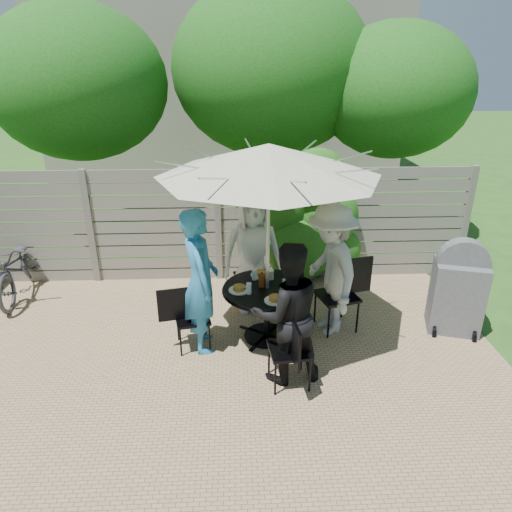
{
  "coord_description": "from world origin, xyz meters",
  "views": [
    {
      "loc": [
        0.29,
        -3.86,
        3.33
      ],
      "look_at": [
        0.53,
        1.41,
        1.08
      ],
      "focal_mm": 32.0,
      "sensor_mm": 36.0,
      "label": 1
    }
  ],
  "objects_px": {
    "plate_front": "(275,299)",
    "chair_front": "(289,364)",
    "person_back": "(252,253)",
    "chair_right": "(337,309)",
    "bicycle": "(18,267)",
    "chair_back": "(250,287)",
    "plate_right": "(295,283)",
    "syrup_jug": "(262,281)",
    "plate_back": "(260,274)",
    "glass_front": "(281,291)",
    "glass_back": "(254,275)",
    "umbrella": "(269,160)",
    "person_front": "(287,314)",
    "bbq_grill": "(458,290)",
    "glass_right": "(285,277)",
    "plate_left": "(239,289)",
    "chair_left": "(192,330)",
    "patio_table": "(267,303)",
    "person_right": "(330,270)",
    "glass_left": "(249,288)",
    "person_left": "(200,281)",
    "coffee_cup": "(271,275)"
  },
  "relations": [
    {
      "from": "person_back",
      "to": "person_front",
      "type": "bearing_deg",
      "value": -90.0
    },
    {
      "from": "chair_front",
      "to": "plate_front",
      "type": "distance_m",
      "value": 0.77
    },
    {
      "from": "plate_left",
      "to": "syrup_jug",
      "type": "relative_size",
      "value": 1.62
    },
    {
      "from": "plate_back",
      "to": "glass_left",
      "type": "relative_size",
      "value": 1.86
    },
    {
      "from": "chair_right",
      "to": "bicycle",
      "type": "relative_size",
      "value": 0.58
    },
    {
      "from": "plate_right",
      "to": "glass_back",
      "type": "xyz_separation_m",
      "value": [
        -0.51,
        0.17,
        0.05
      ]
    },
    {
      "from": "umbrella",
      "to": "plate_back",
      "type": "relative_size",
      "value": 11.62
    },
    {
      "from": "chair_back",
      "to": "plate_front",
      "type": "bearing_deg",
      "value": -3.25
    },
    {
      "from": "person_left",
      "to": "plate_right",
      "type": "relative_size",
      "value": 7.01
    },
    {
      "from": "chair_front",
      "to": "chair_right",
      "type": "relative_size",
      "value": 0.91
    },
    {
      "from": "plate_back",
      "to": "plate_front",
      "type": "xyz_separation_m",
      "value": [
        0.14,
        -0.71,
        0.0
      ]
    },
    {
      "from": "plate_right",
      "to": "chair_front",
      "type": "bearing_deg",
      "value": -99.62
    },
    {
      "from": "glass_front",
      "to": "coffee_cup",
      "type": "bearing_deg",
      "value": 101.49
    },
    {
      "from": "plate_front",
      "to": "glass_back",
      "type": "distance_m",
      "value": 0.63
    },
    {
      "from": "patio_table",
      "to": "umbrella",
      "type": "bearing_deg",
      "value": 75.96
    },
    {
      "from": "chair_front",
      "to": "glass_right",
      "type": "xyz_separation_m",
      "value": [
        0.05,
        1.1,
        0.53
      ]
    },
    {
      "from": "person_back",
      "to": "bicycle",
      "type": "distance_m",
      "value": 3.61
    },
    {
      "from": "glass_right",
      "to": "plate_back",
      "type": "bearing_deg",
      "value": 146.41
    },
    {
      "from": "umbrella",
      "to": "plate_left",
      "type": "xyz_separation_m",
      "value": [
        -0.35,
        -0.07,
        -1.56
      ]
    },
    {
      "from": "umbrella",
      "to": "glass_right",
      "type": "height_order",
      "value": "umbrella"
    },
    {
      "from": "chair_right",
      "to": "person_back",
      "type": "bearing_deg",
      "value": -45.04
    },
    {
      "from": "plate_front",
      "to": "chair_front",
      "type": "bearing_deg",
      "value": -79.22
    },
    {
      "from": "plate_left",
      "to": "bicycle",
      "type": "distance_m",
      "value": 3.66
    },
    {
      "from": "person_front",
      "to": "plate_front",
      "type": "relative_size",
      "value": 6.35
    },
    {
      "from": "patio_table",
      "to": "glass_front",
      "type": "xyz_separation_m",
      "value": [
        0.15,
        -0.24,
        0.29
      ]
    },
    {
      "from": "plate_left",
      "to": "bbq_grill",
      "type": "height_order",
      "value": "bbq_grill"
    },
    {
      "from": "patio_table",
      "to": "person_left",
      "type": "xyz_separation_m",
      "value": [
        -0.82,
        -0.16,
        0.4
      ]
    },
    {
      "from": "chair_right",
      "to": "bicycle",
      "type": "height_order",
      "value": "chair_right"
    },
    {
      "from": "plate_right",
      "to": "syrup_jug",
      "type": "xyz_separation_m",
      "value": [
        -0.42,
        -0.03,
        0.06
      ]
    },
    {
      "from": "plate_front",
      "to": "glass_right",
      "type": "relative_size",
      "value": 1.86
    },
    {
      "from": "bicycle",
      "to": "plate_back",
      "type": "bearing_deg",
      "value": -22.39
    },
    {
      "from": "umbrella",
      "to": "glass_right",
      "type": "bearing_deg",
      "value": 32.9
    },
    {
      "from": "person_back",
      "to": "chair_right",
      "type": "xyz_separation_m",
      "value": [
        1.11,
        -0.63,
        -0.56
      ]
    },
    {
      "from": "chair_left",
      "to": "plate_back",
      "type": "height_order",
      "value": "chair_left"
    },
    {
      "from": "chair_back",
      "to": "plate_left",
      "type": "distance_m",
      "value": 1.14
    },
    {
      "from": "chair_back",
      "to": "bicycle",
      "type": "relative_size",
      "value": 0.51
    },
    {
      "from": "chair_front",
      "to": "person_right",
      "type": "relative_size",
      "value": 0.52
    },
    {
      "from": "chair_left",
      "to": "glass_right",
      "type": "distance_m",
      "value": 1.34
    },
    {
      "from": "person_front",
      "to": "plate_left",
      "type": "distance_m",
      "value": 0.91
    },
    {
      "from": "chair_left",
      "to": "chair_right",
      "type": "relative_size",
      "value": 0.85
    },
    {
      "from": "person_back",
      "to": "person_front",
      "type": "relative_size",
      "value": 1.05
    },
    {
      "from": "plate_back",
      "to": "glass_front",
      "type": "height_order",
      "value": "glass_front"
    },
    {
      "from": "person_front",
      "to": "glass_left",
      "type": "distance_m",
      "value": 0.77
    },
    {
      "from": "chair_front",
      "to": "bbq_grill",
      "type": "height_order",
      "value": "bbq_grill"
    },
    {
      "from": "chair_left",
      "to": "glass_front",
      "type": "distance_m",
      "value": 1.23
    },
    {
      "from": "patio_table",
      "to": "plate_back",
      "type": "xyz_separation_m",
      "value": [
        -0.07,
        0.35,
        0.25
      ]
    },
    {
      "from": "coffee_cup",
      "to": "bicycle",
      "type": "height_order",
      "value": "bicycle"
    },
    {
      "from": "plate_right",
      "to": "person_front",
      "type": "bearing_deg",
      "value": -102.54
    },
    {
      "from": "glass_back",
      "to": "syrup_jug",
      "type": "distance_m",
      "value": 0.21
    },
    {
      "from": "person_left",
      "to": "glass_front",
      "type": "relative_size",
      "value": 13.02
    }
  ]
}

